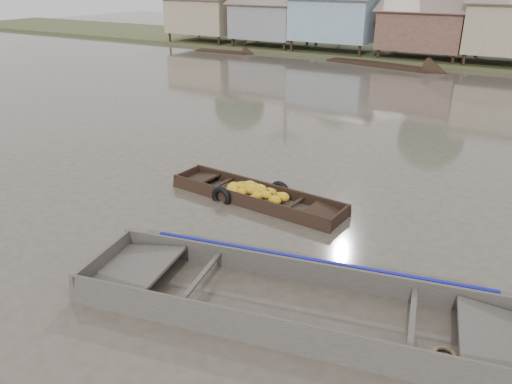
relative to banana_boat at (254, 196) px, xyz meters
The scene contains 3 objects.
ground 2.53m from the banana_boat, 55.58° to the right, with size 120.00×120.00×0.00m, color #484337.
banana_boat is the anchor object (origin of this frame).
viewer_boat 5.17m from the banana_boat, 48.98° to the right, with size 8.81×3.97×0.69m.
Camera 1 is at (5.20, -8.76, 5.78)m, focal length 35.00 mm.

